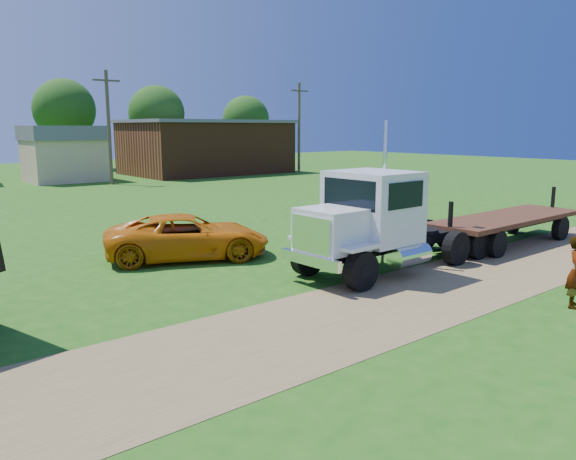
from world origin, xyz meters
TOP-DOWN VIEW (x-y plane):
  - ground at (0.00, 0.00)m, footprint 140.00×140.00m
  - dirt_track at (0.00, 0.00)m, footprint 120.00×4.20m
  - white_semi_tractor at (1.23, 2.41)m, footprint 7.95×2.89m
  - orange_pickup at (-2.33, 7.89)m, footprint 6.22×4.70m
  - flatbed_trailer at (8.64, 2.14)m, footprint 7.88×2.42m
  - spectator_a at (2.60, -3.19)m, footprint 0.78×0.64m
  - spectator_b at (2.66, 5.65)m, footprint 0.97×0.78m
  - brick_building at (18.00, 40.00)m, footprint 15.40×10.40m
  - tan_shed at (4.00, 40.00)m, footprint 6.20×5.40m
  - utility_poles at (6.00, 35.00)m, footprint 42.20×0.28m
  - tree_row at (3.04, 49.04)m, footprint 56.85×16.26m

SIDE VIEW (x-z plane):
  - ground at x=0.00m, z-range 0.00..0.00m
  - dirt_track at x=0.00m, z-range 0.00..0.01m
  - orange_pickup at x=-2.33m, z-range 0.00..1.57m
  - flatbed_trailer at x=8.64m, z-range -0.14..1.87m
  - spectator_a at x=2.60m, z-range 0.00..1.85m
  - spectator_b at x=2.66m, z-range 0.00..1.90m
  - white_semi_tractor at x=1.23m, z-range -0.76..4.03m
  - tan_shed at x=4.00m, z-range 0.07..4.77m
  - brick_building at x=18.00m, z-range 0.01..5.31m
  - utility_poles at x=6.00m, z-range 0.21..9.21m
  - tree_row at x=3.04m, z-range 0.29..12.21m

